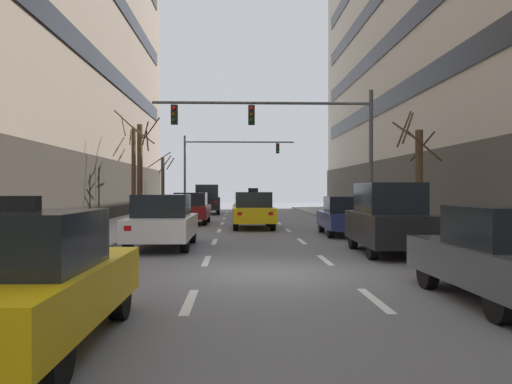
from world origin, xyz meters
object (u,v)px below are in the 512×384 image
(taxi_driving_1, at_px, (25,281))
(car_driving_2, at_px, (163,221))
(taxi_driving_3, at_px, (253,210))
(car_parked_3, at_px, (345,216))
(street_tree_3, at_px, (133,170))
(street_tree_1, at_px, (163,183))
(traffic_signal_1, at_px, (219,158))
(car_driving_5, at_px, (191,208))
(car_driving_4, at_px, (207,199))
(street_tree_0, at_px, (418,178))
(car_parked_2, at_px, (388,218))
(street_tree_2, at_px, (140,170))
(car_driving_0, at_px, (247,206))
(pedestrian_0, at_px, (385,207))
(car_parked_1, at_px, (506,256))
(traffic_signal_0, at_px, (293,130))

(taxi_driving_1, xyz_separation_m, car_driving_2, (0.12, 10.66, 0.04))
(taxi_driving_3, distance_m, car_parked_3, 5.35)
(street_tree_3, bearing_deg, street_tree_1, 89.95)
(car_driving_2, distance_m, traffic_signal_1, 27.46)
(car_driving_5, relative_size, street_tree_3, 0.78)
(car_driving_4, bearing_deg, car_driving_5, -91.05)
(traffic_signal_1, relative_size, street_tree_0, 1.92)
(car_parked_2, distance_m, street_tree_2, 17.39)
(car_parked_2, bearing_deg, car_driving_2, 165.12)
(car_driving_0, bearing_deg, street_tree_3, -131.36)
(taxi_driving_1, bearing_deg, street_tree_1, 95.07)
(traffic_signal_1, bearing_deg, pedestrian_0, -65.10)
(street_tree_1, xyz_separation_m, street_tree_3, (-0.01, -10.91, 0.55))
(traffic_signal_1, bearing_deg, street_tree_0, -71.23)
(car_driving_2, relative_size, car_driving_4, 0.98)
(car_parked_1, bearing_deg, car_driving_5, 108.83)
(car_driving_4, height_order, car_parked_3, car_driving_4)
(taxi_driving_1, xyz_separation_m, car_parked_2, (6.88, 8.86, 0.22))
(car_driving_2, distance_m, street_tree_1, 21.87)
(car_driving_5, xyz_separation_m, car_parked_3, (6.84, -7.23, -0.05))
(taxi_driving_1, relative_size, street_tree_2, 0.74)
(car_driving_2, distance_m, street_tree_3, 11.30)
(car_driving_4, bearing_deg, traffic_signal_1, 79.58)
(car_driving_0, distance_m, car_driving_2, 17.85)
(car_driving_0, bearing_deg, taxi_driving_3, -89.45)
(car_driving_2, xyz_separation_m, street_tree_0, (9.22, 2.75, 1.47))
(car_driving_4, relative_size, street_tree_1, 1.03)
(car_driving_5, height_order, car_parked_3, car_driving_5)
(traffic_signal_0, bearing_deg, car_driving_4, 105.22)
(traffic_signal_1, relative_size, street_tree_2, 1.57)
(traffic_signal_0, bearing_deg, pedestrian_0, 29.21)
(traffic_signal_1, bearing_deg, car_driving_4, -100.42)
(taxi_driving_3, bearing_deg, traffic_signal_1, 96.75)
(car_driving_5, relative_size, street_tree_1, 1.00)
(taxi_driving_1, bearing_deg, street_tree_2, 97.09)
(taxi_driving_3, xyz_separation_m, car_driving_4, (-3.02, 14.65, 0.24))
(taxi_driving_1, relative_size, taxi_driving_3, 0.93)
(car_driving_4, relative_size, street_tree_0, 0.97)
(car_parked_1, relative_size, street_tree_2, 0.73)
(street_tree_0, distance_m, pedestrian_0, 5.91)
(car_driving_2, bearing_deg, pedestrian_0, 41.55)
(car_parked_2, distance_m, street_tree_0, 5.33)
(car_parked_3, xyz_separation_m, traffic_signal_0, (-1.97, 1.45, 3.65))
(car_driving_0, height_order, street_tree_0, street_tree_0)
(car_driving_4, relative_size, car_parked_3, 1.09)
(traffic_signal_1, bearing_deg, car_parked_3, -75.65)
(car_parked_1, height_order, traffic_signal_0, traffic_signal_0)
(street_tree_1, bearing_deg, pedestrian_0, -46.18)
(taxi_driving_3, bearing_deg, car_driving_5, 134.49)
(car_parked_3, xyz_separation_m, street_tree_2, (-9.75, 8.11, 2.17))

